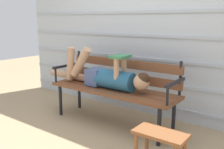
{
  "coord_description": "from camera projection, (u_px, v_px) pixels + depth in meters",
  "views": [
    {
      "loc": [
        1.86,
        -2.36,
        1.31
      ],
      "look_at": [
        0.0,
        0.13,
        0.64
      ],
      "focal_mm": 41.33,
      "sensor_mm": 36.0,
      "label": 1
    }
  ],
  "objects": [
    {
      "name": "ground_plane",
      "position": [
        106.0,
        127.0,
        3.21
      ],
      "size": [
        12.0,
        12.0,
        0.0
      ],
      "primitive_type": "plane",
      "color": "tan"
    },
    {
      "name": "house_siding",
      "position": [
        139.0,
        24.0,
        3.54
      ],
      "size": [
        4.36,
        0.08,
        2.5
      ],
      "color": "#B2BCC6",
      "rests_on": "ground"
    },
    {
      "name": "park_bench",
      "position": [
        115.0,
        85.0,
        3.27
      ],
      "size": [
        1.71,
        0.5,
        0.86
      ],
      "color": "brown",
      "rests_on": "ground"
    },
    {
      "name": "reclining_person",
      "position": [
        105.0,
        76.0,
        3.25
      ],
      "size": [
        1.7,
        0.26,
        0.51
      ],
      "color": "#23567A"
    },
    {
      "name": "footstool",
      "position": [
        160.0,
        140.0,
        2.22
      ],
      "size": [
        0.45,
        0.24,
        0.37
      ],
      "color": "brown",
      "rests_on": "ground"
    }
  ]
}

